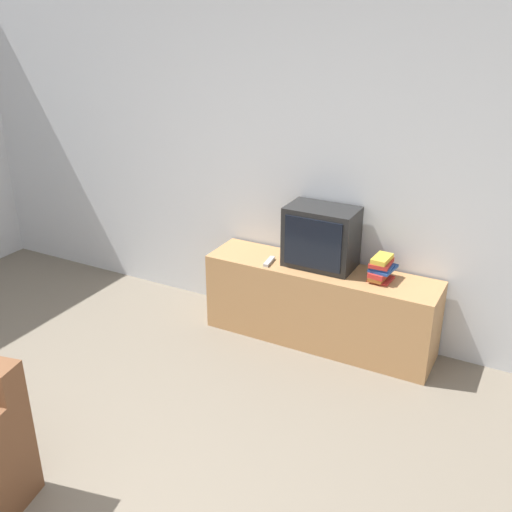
# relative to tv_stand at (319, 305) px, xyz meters

# --- Properties ---
(wall_back) EXTENTS (9.00, 0.06, 2.60)m
(wall_back) POSITION_rel_tv_stand_xyz_m (-0.48, 0.26, 0.99)
(wall_back) COLOR silver
(wall_back) RESTS_ON ground_plane
(tv_stand) EXTENTS (1.76, 0.43, 0.62)m
(tv_stand) POSITION_rel_tv_stand_xyz_m (0.00, 0.00, 0.00)
(tv_stand) COLOR tan
(tv_stand) RESTS_ON ground_plane
(television) EXTENTS (0.51, 0.33, 0.45)m
(television) POSITION_rel_tv_stand_xyz_m (-0.03, 0.05, 0.54)
(television) COLOR black
(television) RESTS_ON tv_stand
(book_stack) EXTENTS (0.17, 0.24, 0.18)m
(book_stack) POSITION_rel_tv_stand_xyz_m (0.45, 0.02, 0.40)
(book_stack) COLOR #B72D28
(book_stack) RESTS_ON tv_stand
(remote_on_stand) EXTENTS (0.06, 0.17, 0.02)m
(remote_on_stand) POSITION_rel_tv_stand_xyz_m (-0.38, -0.10, 0.32)
(remote_on_stand) COLOR #B7B7B7
(remote_on_stand) RESTS_ON tv_stand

